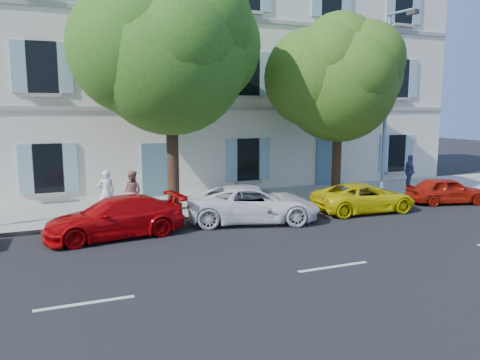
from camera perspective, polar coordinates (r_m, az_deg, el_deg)
name	(u,v)px	position (r m, az deg, el deg)	size (l,w,h in m)	color
ground	(266,230)	(15.62, 3.17, -6.08)	(90.00, 90.00, 0.00)	black
sidewalk	(220,203)	(19.62, -2.39, -2.82)	(36.00, 4.50, 0.15)	#A09E96
kerb	(240,213)	(17.63, 0.00, -4.10)	(36.00, 0.16, 0.16)	#9E998E
building	(182,69)	(24.80, -7.11, 13.26)	(28.00, 7.00, 12.00)	silver
car_red_coupe	(115,217)	(15.13, -14.98, -4.41)	(1.76, 4.32, 1.25)	#B20507
car_white_coupe	(253,204)	(16.55, 1.65, -2.93)	(2.16, 4.67, 1.30)	white
car_yellow_supercar	(364,198)	(18.81, 14.91, -2.08)	(1.87, 4.05, 1.13)	yellow
car_red_hatchback	(447,190)	(21.63, 23.89, -1.17)	(1.33, 3.30, 1.12)	#A11709
tree_left	(170,58)	(17.81, -8.47, 14.52)	(5.68, 5.68, 8.81)	#3A2819
tree_right	(339,85)	(20.70, 11.96, 11.31)	(4.91, 4.91, 7.56)	#3A2819
street_lamp	(389,95)	(21.27, 17.66, 9.83)	(0.30, 1.67, 7.79)	#7293BF
pedestrian_a	(106,192)	(17.70, -15.98, -1.46)	(0.60, 0.39, 1.64)	white
pedestrian_b	(132,192)	(17.58, -13.04, -1.47)	(0.78, 0.61, 1.60)	#B07571
pedestrian_c	(410,172)	(24.16, 19.98, 0.96)	(0.95, 0.40, 1.63)	#505593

